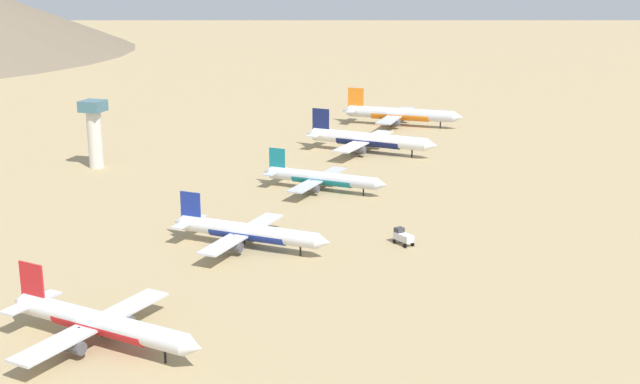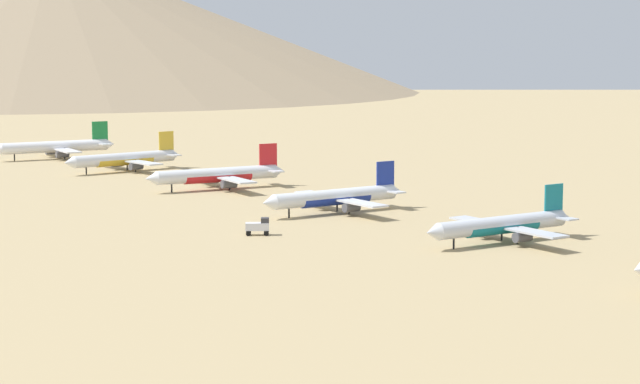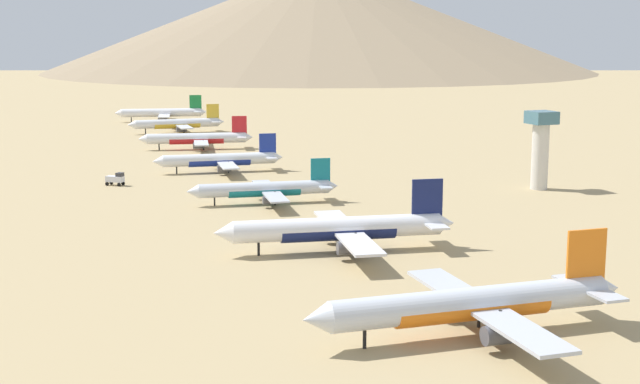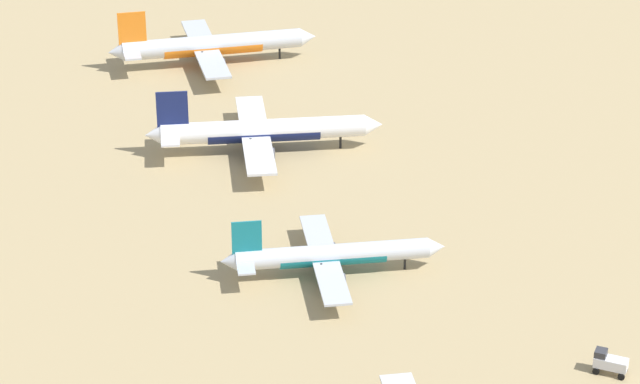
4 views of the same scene
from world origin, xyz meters
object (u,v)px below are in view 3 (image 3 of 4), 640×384
at_px(parked_jet_0, 162,113).
at_px(parked_jet_2, 197,139).
at_px(parked_jet_3, 220,160).
at_px(parked_jet_1, 178,124).
at_px(service_truck, 116,179).
at_px(control_tower, 540,145).
at_px(parked_jet_4, 265,189).
at_px(parked_jet_6, 474,304).
at_px(parked_jet_5, 340,229).

height_order(parked_jet_0, parked_jet_2, parked_jet_0).
height_order(parked_jet_2, parked_jet_3, parked_jet_2).
relative_size(parked_jet_1, service_truck, 7.69).
height_order(service_truck, control_tower, control_tower).
xyz_separation_m(parked_jet_3, parked_jet_4, (2.01, 55.18, -0.16)).
relative_size(parked_jet_2, parked_jet_3, 1.03).
bearing_deg(parked_jet_6, control_tower, -128.62).
bearing_deg(parked_jet_0, parked_jet_6, 87.20).
relative_size(parked_jet_1, parked_jet_6, 0.83).
bearing_deg(parked_jet_0, parked_jet_3, 85.61).
distance_m(parked_jet_1, parked_jet_2, 57.44).
relative_size(parked_jet_0, parked_jet_6, 0.87).
xyz_separation_m(parked_jet_4, service_truck, (32.99, -42.06, -1.79)).
xyz_separation_m(parked_jet_0, parked_jet_6, (16.08, 329.20, 0.58)).
bearing_deg(parked_jet_2, parked_jet_3, 84.40).
xyz_separation_m(parked_jet_6, control_tower, (-81.31, -101.79, 7.80)).
distance_m(parked_jet_1, control_tower, 189.13).
bearing_deg(parked_jet_4, parked_jet_5, 89.07).
bearing_deg(parked_jet_4, control_tower, 175.02).
height_order(parked_jet_2, parked_jet_6, parked_jet_6).
height_order(parked_jet_3, parked_jet_5, parked_jet_5).
xyz_separation_m(parked_jet_2, service_truck, (40.58, 69.95, -2.11)).
bearing_deg(parked_jet_6, service_truck, -78.16).
height_order(parked_jet_2, parked_jet_4, parked_jet_2).
relative_size(parked_jet_3, parked_jet_4, 1.04).
distance_m(parked_jet_0, parked_jet_4, 220.93).
height_order(parked_jet_0, parked_jet_1, parked_jet_0).
relative_size(parked_jet_3, service_truck, 7.51).
distance_m(parked_jet_2, parked_jet_3, 57.10).
height_order(parked_jet_5, control_tower, control_tower).
xyz_separation_m(parked_jet_0, control_tower, (-65.23, 227.42, 8.38)).
distance_m(parked_jet_1, parked_jet_4, 169.71).
relative_size(parked_jet_0, control_tower, 2.01).
relative_size(parked_jet_0, parked_jet_5, 0.89).
relative_size(parked_jet_2, parked_jet_4, 1.08).
bearing_deg(parked_jet_5, parked_jet_2, -92.91).
height_order(parked_jet_3, parked_jet_4, parked_jet_3).
height_order(parked_jet_1, parked_jet_6, parked_jet_6).
relative_size(parked_jet_5, parked_jet_6, 0.97).
xyz_separation_m(parked_jet_4, parked_jet_6, (1.38, 108.76, 1.12)).
bearing_deg(parked_jet_5, parked_jet_4, -90.93).
bearing_deg(parked_jet_0, control_tower, 106.00).
height_order(parked_jet_6, control_tower, control_tower).
distance_m(parked_jet_4, parked_jet_6, 108.78).
bearing_deg(parked_jet_3, parked_jet_2, -95.60).
distance_m(parked_jet_0, parked_jet_3, 165.75).
relative_size(parked_jet_5, control_tower, 2.25).
bearing_deg(parked_jet_3, parked_jet_4, 87.91).
distance_m(parked_jet_0, service_truck, 184.67).
xyz_separation_m(parked_jet_2, control_tower, (-72.34, 118.98, 8.60)).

